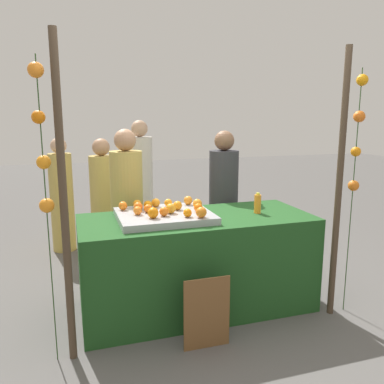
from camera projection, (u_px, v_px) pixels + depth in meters
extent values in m
plane|color=#565451|center=(197.00, 306.00, 3.71)|extent=(24.00, 24.00, 0.00)
cube|color=#1E4C1E|center=(197.00, 263.00, 3.63)|extent=(2.09, 0.88, 0.87)
cube|color=#9EA0A5|center=(164.00, 216.00, 3.46)|extent=(0.81, 0.67, 0.06)
sphere|color=orange|center=(138.00, 211.00, 3.37)|extent=(0.07, 0.07, 0.07)
sphere|color=orange|center=(198.00, 208.00, 3.47)|extent=(0.08, 0.08, 0.08)
sphere|color=orange|center=(156.00, 203.00, 3.65)|extent=(0.08, 0.08, 0.08)
sphere|color=orange|center=(137.00, 204.00, 3.61)|extent=(0.08, 0.08, 0.08)
sphere|color=orange|center=(168.00, 203.00, 3.66)|extent=(0.07, 0.07, 0.07)
sphere|color=orange|center=(138.00, 207.00, 3.50)|extent=(0.08, 0.08, 0.08)
sphere|color=orange|center=(153.00, 213.00, 3.26)|extent=(0.09, 0.09, 0.09)
sphere|color=orange|center=(148.00, 205.00, 3.57)|extent=(0.08, 0.08, 0.08)
sphere|color=orange|center=(188.00, 213.00, 3.30)|extent=(0.07, 0.07, 0.07)
sphere|color=orange|center=(171.00, 208.00, 3.42)|extent=(0.09, 0.09, 0.09)
sphere|color=orange|center=(164.00, 212.00, 3.33)|extent=(0.08, 0.08, 0.08)
sphere|color=orange|center=(188.00, 200.00, 3.74)|extent=(0.08, 0.08, 0.08)
sphere|color=orange|center=(178.00, 206.00, 3.54)|extent=(0.08, 0.08, 0.08)
sphere|color=orange|center=(201.00, 212.00, 3.27)|extent=(0.09, 0.09, 0.09)
sphere|color=orange|center=(148.00, 208.00, 3.44)|extent=(0.07, 0.07, 0.07)
sphere|color=orange|center=(123.00, 206.00, 3.54)|extent=(0.08, 0.08, 0.08)
sphere|color=orange|center=(197.00, 204.00, 3.61)|extent=(0.09, 0.09, 0.09)
cylinder|color=orange|center=(258.00, 204.00, 3.66)|extent=(0.06, 0.06, 0.17)
cylinder|color=yellow|center=(258.00, 194.00, 3.65)|extent=(0.04, 0.04, 0.02)
cube|color=brown|center=(207.00, 314.00, 3.00)|extent=(0.37, 0.01, 0.58)
cube|color=black|center=(206.00, 313.00, 3.01)|extent=(0.35, 0.02, 0.56)
cylinder|color=tan|center=(128.00, 220.00, 4.07)|extent=(0.33, 0.33, 1.42)
sphere|color=#A87A59|center=(125.00, 140.00, 3.91)|extent=(0.22, 0.22, 0.22)
cylinder|color=#333338|center=(223.00, 213.00, 4.42)|extent=(0.32, 0.32, 1.39)
sphere|color=brown|center=(224.00, 141.00, 4.26)|extent=(0.22, 0.22, 0.22)
cylinder|color=tan|center=(104.00, 210.00, 4.73)|extent=(0.30, 0.30, 1.30)
sphere|color=#A87A59|center=(101.00, 147.00, 4.58)|extent=(0.20, 0.20, 0.20)
cylinder|color=tan|center=(62.00, 203.00, 5.15)|extent=(0.30, 0.30, 1.29)
sphere|color=tan|center=(58.00, 146.00, 5.01)|extent=(0.20, 0.20, 0.20)
cylinder|color=beige|center=(141.00, 189.00, 5.58)|extent=(0.34, 0.34, 1.47)
sphere|color=tan|center=(139.00, 129.00, 5.42)|extent=(0.23, 0.23, 0.23)
cylinder|color=#473828|center=(64.00, 205.00, 2.71)|extent=(0.06, 0.06, 2.33)
cylinder|color=#473828|center=(339.00, 187.00, 3.37)|extent=(0.06, 0.06, 2.33)
cylinder|color=#2D4C23|center=(47.00, 218.00, 2.70)|extent=(0.01, 0.01, 2.16)
sphere|color=orange|center=(36.00, 70.00, 2.51)|extent=(0.10, 0.10, 0.10)
sphere|color=orange|center=(38.00, 117.00, 2.56)|extent=(0.09, 0.09, 0.09)
sphere|color=orange|center=(44.00, 162.00, 2.63)|extent=(0.10, 0.10, 0.10)
sphere|color=orange|center=(47.00, 205.00, 2.68)|extent=(0.10, 0.10, 0.10)
cylinder|color=#2D4C23|center=(352.00, 196.00, 3.44)|extent=(0.01, 0.01, 2.16)
sphere|color=orange|center=(362.00, 80.00, 3.24)|extent=(0.10, 0.10, 0.10)
sphere|color=orange|center=(359.00, 117.00, 3.31)|extent=(0.10, 0.10, 0.10)
sphere|color=orange|center=(356.00, 152.00, 3.38)|extent=(0.09, 0.09, 0.09)
sphere|color=orange|center=(353.00, 186.00, 3.43)|extent=(0.10, 0.10, 0.10)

